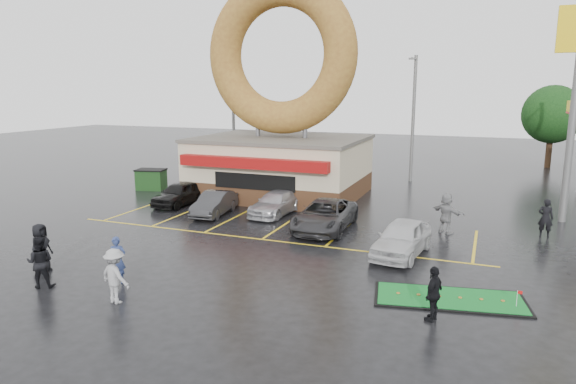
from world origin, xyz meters
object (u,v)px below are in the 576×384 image
at_px(car_grey, 325,215).
at_px(putting_green, 450,298).
at_px(car_white, 402,238).
at_px(car_dgrey, 215,204).
at_px(donut_shop, 281,125).
at_px(car_black, 179,194).
at_px(streetlight_mid, 413,116).
at_px(car_silver, 276,203).
at_px(dumpster, 151,180).
at_px(person_cameraman, 434,294).
at_px(person_blue, 117,260).
at_px(streetlight_left, 233,113).

distance_m(car_grey, putting_green, 9.11).
relative_size(car_white, putting_green, 0.83).
bearing_deg(car_white, car_dgrey, 170.58).
height_order(donut_shop, car_black, donut_shop).
bearing_deg(streetlight_mid, car_white, -82.70).
bearing_deg(car_silver, dumpster, 166.97).
bearing_deg(car_black, car_dgrey, -21.49).
relative_size(person_cameraman, putting_green, 0.33).
xyz_separation_m(car_grey, person_blue, (-4.67, -9.25, 0.12)).
xyz_separation_m(car_black, person_blue, (4.84, -11.21, 0.15)).
relative_size(car_silver, car_white, 0.99).
height_order(car_grey, person_cameraman, person_cameraman).
distance_m(car_black, car_white, 14.32).
height_order(streetlight_mid, dumpster, streetlight_mid).
distance_m(streetlight_mid, person_blue, 25.31).
xyz_separation_m(car_dgrey, person_blue, (1.74, -9.86, 0.20)).
relative_size(streetlight_mid, car_black, 2.26).
bearing_deg(putting_green, car_white, 118.93).
bearing_deg(car_black, person_cameraman, -31.50).
distance_m(streetlight_left, car_grey, 18.88).
height_order(streetlight_mid, car_white, streetlight_mid).
height_order(person_blue, dumpster, person_blue).
bearing_deg(car_silver, person_cameraman, -43.20).
bearing_deg(person_blue, person_cameraman, -17.82).
bearing_deg(putting_green, donut_shop, 130.34).
height_order(donut_shop, streetlight_mid, donut_shop).
xyz_separation_m(streetlight_left, car_white, (16.23, -16.42, -4.07)).
height_order(car_grey, car_white, car_white).
relative_size(streetlight_left, car_silver, 2.15).
bearing_deg(putting_green, streetlight_left, 132.09).
bearing_deg(car_white, car_grey, 155.49).
height_order(donut_shop, streetlight_left, donut_shop).
distance_m(car_silver, car_grey, 3.92).
bearing_deg(person_blue, dumpster, 99.47).
bearing_deg(car_silver, person_blue, -92.03).
bearing_deg(streetlight_left, car_black, -77.53).
bearing_deg(putting_green, dumpster, 149.70).
bearing_deg(car_black, car_silver, 2.05).
distance_m(car_silver, car_white, 8.73).
relative_size(streetlight_mid, car_dgrey, 2.37).
bearing_deg(person_cameraman, car_grey, -126.56).
distance_m(streetlight_left, streetlight_mid, 14.04).
relative_size(car_white, dumpster, 2.34).
xyz_separation_m(person_cameraman, putting_green, (0.35, 1.75, -0.79)).
relative_size(car_black, car_silver, 0.95).
bearing_deg(streetlight_mid, donut_shop, -131.38).
relative_size(streetlight_mid, car_silver, 2.15).
height_order(streetlight_left, putting_green, streetlight_left).
bearing_deg(donut_shop, car_grey, -53.46).
xyz_separation_m(streetlight_left, car_dgrey, (5.74, -13.27, -4.16)).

